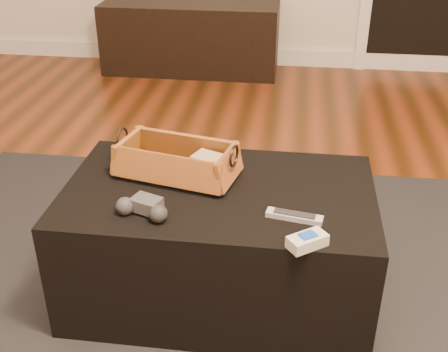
# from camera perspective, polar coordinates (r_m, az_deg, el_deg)

# --- Properties ---
(floor) EXTENTS (5.00, 5.50, 0.01)m
(floor) POSITION_cam_1_polar(r_m,az_deg,el_deg) (2.05, -5.26, -12.25)
(floor) COLOR brown
(floor) RESTS_ON ground
(baseboard) EXTENTS (5.00, 0.04, 0.12)m
(baseboard) POSITION_cam_1_polar(r_m,az_deg,el_deg) (4.44, 2.37, 12.10)
(baseboard) COLOR white
(baseboard) RESTS_ON floor
(media_cabinet) EXTENTS (1.26, 0.45, 0.50)m
(media_cabinet) POSITION_cam_1_polar(r_m,az_deg,el_deg) (4.23, -3.37, 13.87)
(media_cabinet) COLOR black
(media_cabinet) RESTS_ON floor
(area_rug) EXTENTS (2.60, 2.00, 0.01)m
(area_rug) POSITION_cam_1_polar(r_m,az_deg,el_deg) (2.02, -0.69, -12.57)
(area_rug) COLOR black
(area_rug) RESTS_ON floor
(ottoman) EXTENTS (1.00, 0.60, 0.42)m
(ottoman) POSITION_cam_1_polar(r_m,az_deg,el_deg) (1.92, -0.52, -6.75)
(ottoman) COLOR black
(ottoman) RESTS_ON area_rug
(tv_remote) EXTENTS (0.22, 0.07, 0.02)m
(tv_remote) POSITION_cam_1_polar(r_m,az_deg,el_deg) (1.88, -5.53, 0.70)
(tv_remote) COLOR black
(tv_remote) RESTS_ON wicker_basket
(cloth_bundle) EXTENTS (0.13, 0.11, 0.06)m
(cloth_bundle) POSITION_cam_1_polar(r_m,az_deg,el_deg) (1.86, -1.44, 1.20)
(cloth_bundle) COLOR tan
(cloth_bundle) RESTS_ON wicker_basket
(wicker_basket) EXTENTS (0.44, 0.29, 0.14)m
(wicker_basket) POSITION_cam_1_polar(r_m,az_deg,el_deg) (1.87, -4.81, 1.40)
(wicker_basket) COLOR #AF6A27
(wicker_basket) RESTS_ON ottoman
(game_controller) EXTENTS (0.17, 0.12, 0.05)m
(game_controller) POSITION_cam_1_polar(r_m,az_deg,el_deg) (1.67, -8.18, -3.20)
(game_controller) COLOR #37383A
(game_controller) RESTS_ON ottoman
(silver_remote) EXTENTS (0.17, 0.07, 0.02)m
(silver_remote) POSITION_cam_1_polar(r_m,az_deg,el_deg) (1.67, 7.16, -4.07)
(silver_remote) COLOR silver
(silver_remote) RESTS_ON ottoman
(cream_gadget) EXTENTS (0.12, 0.11, 0.04)m
(cream_gadget) POSITION_cam_1_polar(r_m,az_deg,el_deg) (1.55, 8.46, -6.53)
(cream_gadget) COLOR beige
(cream_gadget) RESTS_ON ottoman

